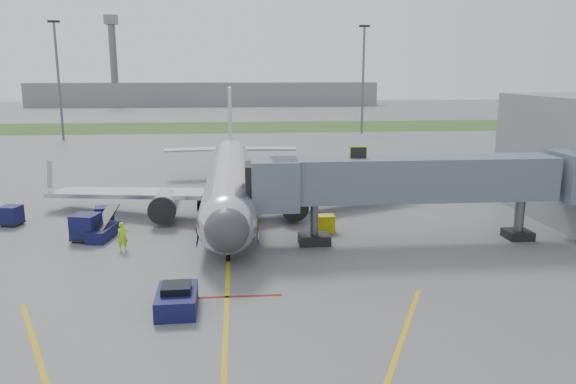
{
  "coord_description": "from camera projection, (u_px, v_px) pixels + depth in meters",
  "views": [
    {
      "loc": [
        0.69,
        -32.65,
        11.98
      ],
      "look_at": [
        4.4,
        7.75,
        3.2
      ],
      "focal_mm": 35.0,
      "sensor_mm": 36.0,
      "label": 1
    }
  ],
  "objects": [
    {
      "name": "baggage_cart_b",
      "position": [
        11.0,
        216.0,
        44.26
      ],
      "size": [
        1.72,
        1.72,
        1.57
      ],
      "color": "#0E0C37",
      "rests_on": "ground"
    },
    {
      "name": "distant_terminal",
      "position": [
        206.0,
        94.0,
        197.96
      ],
      "size": [
        120.0,
        14.0,
        8.0
      ],
      "primitive_type": "cube",
      "color": "slate",
      "rests_on": "ground"
    },
    {
      "name": "belt_loader",
      "position": [
        103.0,
        231.0,
        40.93
      ],
      "size": [
        1.9,
        4.3,
        2.04
      ],
      "color": "#0E0C37",
      "rests_on": "ground"
    },
    {
      "name": "pushback_tug",
      "position": [
        177.0,
        299.0,
        28.61
      ],
      "size": [
        2.11,
        3.37,
        1.38
      ],
      "color": "#0E0C37",
      "rests_on": "ground"
    },
    {
      "name": "ramp_worker",
      "position": [
        123.0,
        237.0,
        37.96
      ],
      "size": [
        0.82,
        0.65,
        1.98
      ],
      "primitive_type": "imported",
      "rotation": [
        0.0,
        0.0,
        0.27
      ],
      "color": "#9DE51A",
      "rests_on": "ground"
    },
    {
      "name": "jet_bridge",
      "position": [
        412.0,
        180.0,
        39.32
      ],
      "size": [
        25.3,
        4.0,
        6.9
      ],
      "color": "slate",
      "rests_on": "ground"
    },
    {
      "name": "airliner",
      "position": [
        230.0,
        181.0,
        48.53
      ],
      "size": [
        32.1,
        35.67,
        10.25
      ],
      "color": "silver",
      "rests_on": "ground"
    },
    {
      "name": "light_mast_left",
      "position": [
        58.0,
        78.0,
        97.42
      ],
      "size": [
        2.0,
        0.44,
        20.4
      ],
      "color": "#595B60",
      "rests_on": "ground"
    },
    {
      "name": "ground",
      "position": [
        228.0,
        271.0,
        34.25
      ],
      "size": [
        400.0,
        400.0,
        0.0
      ],
      "primitive_type": "plane",
      "color": "#565659",
      "rests_on": "ground"
    },
    {
      "name": "apron_markings",
      "position": [
        226.0,
        325.0,
        27.05
      ],
      "size": [
        21.52,
        50.0,
        0.01
      ],
      "color": "gold",
      "rests_on": "ground"
    },
    {
      "name": "grass_strip",
      "position": [
        233.0,
        127.0,
        121.84
      ],
      "size": [
        300.0,
        25.0,
        0.01
      ],
      "primitive_type": "cube",
      "color": "#2D4C1E",
      "rests_on": "ground"
    },
    {
      "name": "light_mast_right",
      "position": [
        363.0,
        77.0,
        107.19
      ],
      "size": [
        2.0,
        0.44,
        20.4
      ],
      "color": "#595B60",
      "rests_on": "ground"
    },
    {
      "name": "ground_power_cart",
      "position": [
        324.0,
        224.0,
        42.54
      ],
      "size": [
        1.61,
        1.08,
        1.29
      ],
      "color": "#D7C70C",
      "rests_on": "ground"
    },
    {
      "name": "baggage_cart_a",
      "position": [
        105.0,
        216.0,
        44.05
      ],
      "size": [
        1.69,
        1.69,
        1.57
      ],
      "color": "#0E0C37",
      "rests_on": "ground"
    },
    {
      "name": "baggage_cart_c",
      "position": [
        86.0,
        227.0,
        40.29
      ],
      "size": [
        2.18,
        2.18,
        1.94
      ],
      "color": "#0E0C37",
      "rests_on": "ground"
    },
    {
      "name": "control_tower",
      "position": [
        113.0,
        54.0,
        187.6
      ],
      "size": [
        4.0,
        4.0,
        30.0
      ],
      "color": "#595B60",
      "rests_on": "ground"
    }
  ]
}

